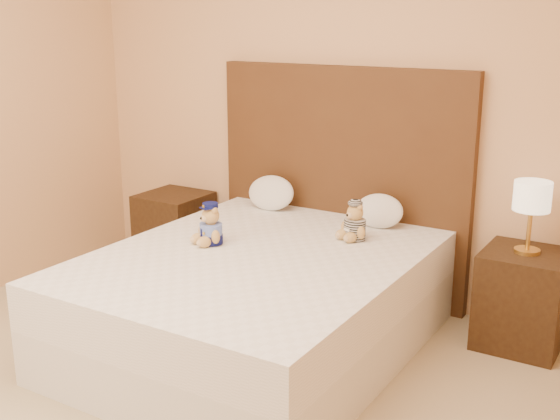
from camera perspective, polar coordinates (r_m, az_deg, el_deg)
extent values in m
cube|color=tan|center=(4.55, 5.37, 9.74)|extent=(4.00, 0.04, 2.70)
cube|color=white|center=(3.98, -1.87, -9.07)|extent=(1.60, 2.00, 0.30)
cube|color=white|center=(3.87, -1.90, -5.36)|extent=(1.60, 2.00, 0.25)
cube|color=#462A15|center=(4.61, 4.97, 2.27)|extent=(1.75, 0.08, 1.50)
cube|color=#342210|center=(5.24, -8.54, -1.62)|extent=(0.45, 0.45, 0.55)
cube|color=#342210|center=(4.18, 19.08, -6.85)|extent=(0.45, 0.45, 0.55)
cylinder|color=gold|center=(4.08, 19.44, -3.14)|extent=(0.14, 0.14, 0.02)
cylinder|color=gold|center=(4.04, 19.60, -1.39)|extent=(0.02, 0.02, 0.26)
cylinder|color=#FCEDC5|center=(4.00, 19.83, 1.08)|extent=(0.20, 0.20, 0.16)
ellipsoid|color=white|center=(4.68, -0.74, 1.53)|extent=(0.34, 0.22, 0.24)
ellipsoid|color=white|center=(4.33, 8.07, 0.05)|extent=(0.31, 0.20, 0.22)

